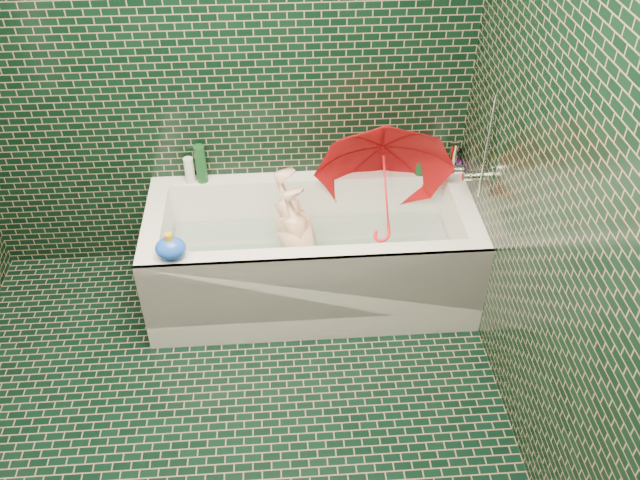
{
  "coord_description": "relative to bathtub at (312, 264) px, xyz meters",
  "views": [
    {
      "loc": [
        0.29,
        -1.73,
        2.62
      ],
      "look_at": [
        0.48,
        0.82,
        0.52
      ],
      "focal_mm": 38.0,
      "sensor_mm": 36.0,
      "label": 1
    }
  ],
  "objects": [
    {
      "name": "floor",
      "position": [
        -0.45,
        -1.01,
        -0.21
      ],
      "size": [
        2.8,
        2.8,
        0.0
      ],
      "primitive_type": "plane",
      "color": "black",
      "rests_on": "ground"
    },
    {
      "name": "wall_back",
      "position": [
        -0.45,
        0.39,
        1.04
      ],
      "size": [
        2.8,
        0.0,
        2.8
      ],
      "primitive_type": "plane",
      "rotation": [
        1.57,
        0.0,
        0.0
      ],
      "color": "black",
      "rests_on": "floor"
    },
    {
      "name": "wall_right",
      "position": [
        0.85,
        -1.01,
        1.04
      ],
      "size": [
        0.0,
        2.8,
        2.8
      ],
      "primitive_type": "plane",
      "rotation": [
        1.57,
        0.0,
        -1.57
      ],
      "color": "black",
      "rests_on": "floor"
    },
    {
      "name": "bathtub",
      "position": [
        0.0,
        0.0,
        0.0
      ],
      "size": [
        1.7,
        0.75,
        0.55
      ],
      "color": "white",
      "rests_on": "floor"
    },
    {
      "name": "bath_mat",
      "position": [
        0.0,
        0.02,
        -0.06
      ],
      "size": [
        1.35,
        0.47,
        0.01
      ],
      "primitive_type": "cube",
      "color": "green",
      "rests_on": "bathtub"
    },
    {
      "name": "water",
      "position": [
        0.0,
        0.02,
        0.09
      ],
      "size": [
        1.48,
        0.53,
        0.0
      ],
      "primitive_type": "cube",
      "color": "silver",
      "rests_on": "bathtub"
    },
    {
      "name": "faucet",
      "position": [
        0.81,
        0.01,
        0.56
      ],
      "size": [
        0.18,
        0.19,
        0.55
      ],
      "color": "silver",
      "rests_on": "wall_right"
    },
    {
      "name": "child",
      "position": [
        -0.04,
        -0.03,
        0.1
      ],
      "size": [
        1.0,
        0.47,
        0.39
      ],
      "primitive_type": "imported",
      "rotation": [
        -1.39,
        0.0,
        -1.44
      ],
      "color": "beige",
      "rests_on": "bathtub"
    },
    {
      "name": "umbrella",
      "position": [
        0.39,
        0.08,
        0.41
      ],
      "size": [
        0.93,
        0.97,
        1.04
      ],
      "primitive_type": "imported",
      "rotation": [
        0.4,
        -0.42,
        -0.23
      ],
      "color": "red",
      "rests_on": "bathtub"
    },
    {
      "name": "soap_bottle_a",
      "position": [
        0.8,
        0.35,
        0.34
      ],
      "size": [
        0.11,
        0.11,
        0.27
      ],
      "primitive_type": "imported",
      "rotation": [
        0.0,
        0.0,
        0.07
      ],
      "color": "white",
      "rests_on": "bathtub"
    },
    {
      "name": "soap_bottle_b",
      "position": [
        0.8,
        0.33,
        0.34
      ],
      "size": [
        0.1,
        0.11,
        0.2
      ],
      "primitive_type": "imported",
      "rotation": [
        0.0,
        0.0,
        -0.18
      ],
      "color": "#5F2078",
      "rests_on": "bathtub"
    },
    {
      "name": "soap_bottle_c",
      "position": [
        0.69,
        0.35,
        0.34
      ],
      "size": [
        0.17,
        0.17,
        0.18
      ],
      "primitive_type": "imported",
      "rotation": [
        0.0,
        0.0,
        0.29
      ],
      "color": "#12411C",
      "rests_on": "bathtub"
    },
    {
      "name": "bottle_right_tall",
      "position": [
        0.61,
        0.32,
        0.45
      ],
      "size": [
        0.06,
        0.06,
        0.21
      ],
      "primitive_type": "cylinder",
      "rotation": [
        0.0,
        0.0,
        0.08
      ],
      "color": "#12411C",
      "rests_on": "bathtub"
    },
    {
      "name": "bottle_right_pump",
      "position": [
        0.8,
        0.35,
        0.42
      ],
      "size": [
        0.06,
        0.06,
        0.17
      ],
      "primitive_type": "cylinder",
      "rotation": [
        0.0,
        0.0,
        0.12
      ],
      "color": "silver",
      "rests_on": "bathtub"
    },
    {
      "name": "bottle_left_tall",
      "position": [
        -0.57,
        0.34,
        0.45
      ],
      "size": [
        0.07,
        0.07,
        0.22
      ],
      "primitive_type": "cylinder",
      "rotation": [
        0.0,
        0.0,
        -0.23
      ],
      "color": "#12411C",
      "rests_on": "bathtub"
    },
    {
      "name": "bottle_left_short",
      "position": [
        -0.63,
        0.33,
        0.41
      ],
      "size": [
        0.07,
        0.07,
        0.15
      ],
      "primitive_type": "cylinder",
      "rotation": [
        0.0,
        0.0,
        -0.32
      ],
      "color": "white",
      "rests_on": "bathtub"
    },
    {
      "name": "rubber_duck",
      "position": [
        0.64,
        0.33,
        0.38
      ],
      "size": [
        0.12,
        0.1,
        0.09
      ],
      "rotation": [
        0.0,
        0.0,
        0.35
      ],
      "color": "orange",
      "rests_on": "bathtub"
    },
    {
      "name": "bath_toy",
      "position": [
        -0.67,
        -0.3,
        0.4
      ],
      "size": [
        0.15,
        0.12,
        0.14
      ],
      "rotation": [
        0.0,
        0.0,
        0.04
      ],
      "color": "blue",
      "rests_on": "bathtub"
    }
  ]
}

